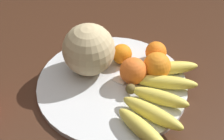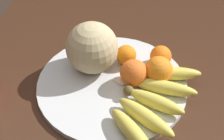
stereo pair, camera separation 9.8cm
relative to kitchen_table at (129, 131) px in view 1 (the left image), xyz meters
The scene contains 9 objects.
kitchen_table is the anchor object (origin of this frame).
fruit_bowl 0.14m from the kitchen_table, 36.09° to the left, with size 0.41×0.41×0.01m.
melon 0.25m from the kitchen_table, 43.30° to the left, with size 0.14×0.14×0.14m.
banana_bunch 0.15m from the kitchen_table, 85.26° to the right, with size 0.32×0.23×0.04m.
orange_front_left 0.17m from the kitchen_table, ahead, with size 0.07×0.07×0.07m.
orange_front_right 0.22m from the kitchen_table, ahead, with size 0.06×0.06×0.06m.
orange_mid_center 0.20m from the kitchen_table, 32.82° to the right, with size 0.08×0.08×0.08m.
orange_back_left 0.23m from the kitchen_table, 21.71° to the right, with size 0.06×0.06×0.06m.
produce_tag 0.16m from the kitchen_table, ahead, with size 0.10×0.08×0.00m.
Camera 1 is at (-0.64, 0.01, 1.45)m, focal length 60.00 mm.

